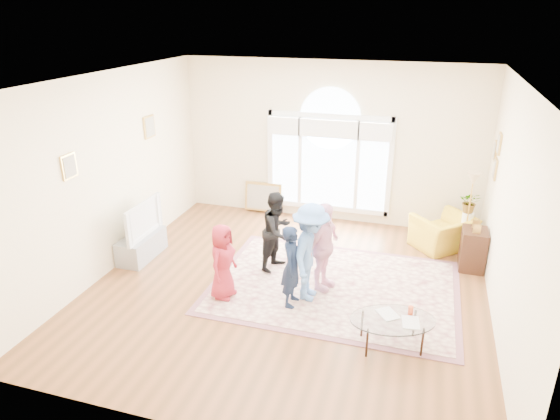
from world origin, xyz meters
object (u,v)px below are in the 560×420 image
(coffee_table, at_px, (393,320))
(armchair, at_px, (443,232))
(area_rug, at_px, (334,286))
(television, at_px, (139,219))
(tv_console, at_px, (142,246))

(coffee_table, xyz_separation_m, armchair, (0.63, 3.20, -0.09))
(area_rug, bearing_deg, armchair, 50.15)
(area_rug, distance_m, television, 3.51)
(tv_console, bearing_deg, television, 0.00)
(television, bearing_deg, area_rug, -0.51)
(area_rug, relative_size, armchair, 3.74)
(area_rug, distance_m, coffee_table, 1.65)
(tv_console, distance_m, coffee_table, 4.62)
(television, height_order, coffee_table, television)
(coffee_table, relative_size, armchair, 1.29)
(coffee_table, bearing_deg, armchair, 61.72)
(television, distance_m, armchair, 5.41)
(area_rug, relative_size, coffee_table, 2.89)
(television, xyz_separation_m, armchair, (5.05, 1.90, -0.42))
(tv_console, xyz_separation_m, coffee_table, (4.43, -1.30, 0.19))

